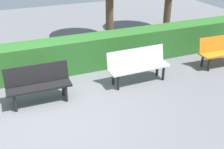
{
  "coord_description": "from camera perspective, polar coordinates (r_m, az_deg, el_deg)",
  "views": [
    {
      "loc": [
        0.62,
        4.95,
        3.43
      ],
      "look_at": [
        -1.59,
        -0.35,
        0.55
      ],
      "focal_mm": 44.69,
      "sensor_mm": 36.0,
      "label": 1
    }
  ],
  "objects": [
    {
      "name": "bench_orange",
      "position": [
        8.64,
        21.59,
        4.74
      ],
      "size": [
        1.46,
        0.52,
        0.86
      ],
      "rotation": [
        0.0,
        0.0,
        -0.05
      ],
      "color": "orange",
      "rests_on": "ground_plane"
    },
    {
      "name": "hedge_row",
      "position": [
        7.81,
        -7.5,
        4.07
      ],
      "size": [
        16.59,
        0.68,
        0.93
      ],
      "primitive_type": "cube",
      "color": "#2D6B28",
      "rests_on": "ground_plane"
    },
    {
      "name": "ground_plane",
      "position": [
        6.06,
        -12.88,
        -8.64
      ],
      "size": [
        20.59,
        20.59,
        0.0
      ],
      "primitive_type": "plane",
      "color": "slate"
    },
    {
      "name": "bench_black",
      "position": [
        6.44,
        -14.84,
        -1.65
      ],
      "size": [
        1.42,
        0.49,
        0.86
      ],
      "rotation": [
        0.0,
        0.0,
        -0.02
      ],
      "color": "black",
      "rests_on": "ground_plane"
    },
    {
      "name": "bench_white",
      "position": [
        7.14,
        5.28,
        2.13
      ],
      "size": [
        1.61,
        0.48,
        0.86
      ],
      "rotation": [
        0.0,
        0.0,
        0.02
      ],
      "color": "white",
      "rests_on": "ground_plane"
    }
  ]
}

